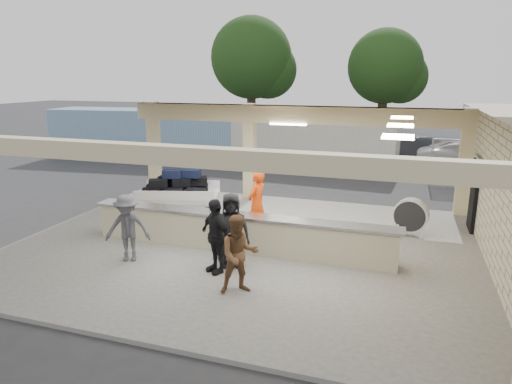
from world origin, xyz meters
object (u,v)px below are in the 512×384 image
(baggage_counter, at_px, (238,232))
(car_white_a, at_px, (480,158))
(luggage_cart, at_px, (178,190))
(baggage_handler, at_px, (257,204))
(passenger_d, at_px, (231,230))
(container_blue, at_px, (146,134))
(passenger_c, at_px, (128,228))
(container_white, at_px, (285,143))
(passenger_a, at_px, (239,254))
(passenger_b, at_px, (215,236))
(car_dark, at_px, (424,151))
(drum_fan, at_px, (411,216))

(baggage_counter, height_order, car_white_a, car_white_a)
(luggage_cart, bearing_deg, baggage_handler, -39.22)
(passenger_d, xyz_separation_m, container_blue, (-9.99, 12.62, 0.37))
(car_white_a, xyz_separation_m, container_blue, (-17.10, -1.11, 0.59))
(passenger_c, relative_size, container_white, 0.15)
(passenger_a, relative_size, passenger_c, 1.01)
(passenger_b, relative_size, passenger_d, 0.98)
(container_white, bearing_deg, passenger_c, -87.49)
(luggage_cart, height_order, passenger_c, passenger_c)
(passenger_d, bearing_deg, baggage_handler, 70.95)
(container_blue, bearing_deg, car_white_a, -2.25)
(passenger_d, relative_size, car_dark, 0.43)
(car_dark, xyz_separation_m, container_white, (-6.79, -2.67, 0.50))
(passenger_b, bearing_deg, passenger_d, 97.40)
(luggage_cart, xyz_separation_m, container_white, (1.09, 9.45, 0.31))
(baggage_handler, xyz_separation_m, passenger_a, (0.70, -3.30, -0.12))
(baggage_handler, height_order, car_white_a, baggage_handler)
(car_white_a, xyz_separation_m, car_dark, (-2.42, 1.78, -0.07))
(baggage_handler, bearing_deg, container_blue, -121.95)
(passenger_d, distance_m, car_white_a, 15.47)
(drum_fan, xyz_separation_m, car_dark, (0.65, 11.93, 0.02))
(car_white_a, bearing_deg, baggage_counter, 158.25)
(passenger_b, bearing_deg, passenger_a, -9.49)
(baggage_counter, distance_m, container_blue, 15.24)
(baggage_handler, distance_m, passenger_d, 2.07)
(container_blue, bearing_deg, passenger_a, -58.43)
(passenger_b, distance_m, car_dark, 16.70)
(drum_fan, height_order, passenger_b, passenger_b)
(car_white_a, relative_size, container_white, 0.49)
(car_white_a, height_order, container_white, container_white)
(luggage_cart, distance_m, baggage_handler, 3.43)
(container_blue, bearing_deg, passenger_b, -59.16)
(baggage_counter, height_order, drum_fan, drum_fan)
(passenger_c, bearing_deg, passenger_a, -33.74)
(passenger_d, bearing_deg, passenger_c, 171.12)
(car_dark, bearing_deg, passenger_b, -168.48)
(container_white, bearing_deg, container_blue, -174.11)
(baggage_counter, relative_size, container_white, 0.74)
(baggage_counter, height_order, car_dark, car_dark)
(car_dark, bearing_deg, baggage_handler, -170.79)
(baggage_counter, distance_m, container_white, 12.04)
(baggage_handler, xyz_separation_m, container_blue, (-9.95, 10.56, 0.30))
(drum_fan, relative_size, baggage_handler, 0.56)
(container_white, bearing_deg, passenger_d, -76.50)
(baggage_counter, bearing_deg, car_white_a, 60.22)
(car_white_a, relative_size, container_blue, 0.52)
(baggage_handler, bearing_deg, car_dark, 175.37)
(luggage_cart, relative_size, car_white_a, 0.53)
(passenger_b, relative_size, container_blue, 0.17)
(passenger_b, bearing_deg, baggage_counter, 121.90)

